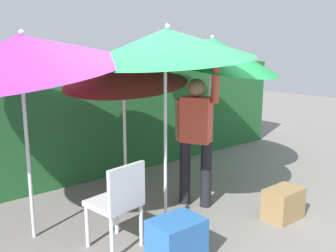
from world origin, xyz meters
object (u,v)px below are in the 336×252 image
at_px(cooler_box, 177,242).
at_px(person_vendor, 196,133).
at_px(chair_plastic, 118,200).
at_px(umbrella_yellow, 21,54).
at_px(crate_cardboard, 283,204).
at_px(umbrella_rainbow, 125,73).
at_px(umbrella_orange, 166,45).
at_px(umbrella_navy, 211,51).

bearing_deg(cooler_box, person_vendor, 39.26).
bearing_deg(chair_plastic, umbrella_yellow, 127.42).
bearing_deg(crate_cardboard, umbrella_rainbow, 126.91).
bearing_deg(umbrella_orange, umbrella_yellow, 153.32).
xyz_separation_m(umbrella_rainbow, chair_plastic, (-0.68, -0.89, -1.16)).
bearing_deg(cooler_box, umbrella_yellow, 122.52).
xyz_separation_m(umbrella_rainbow, cooler_box, (-0.42, -1.45, -1.45)).
distance_m(umbrella_yellow, chair_plastic, 1.68).
bearing_deg(cooler_box, umbrella_navy, 36.87).
height_order(umbrella_navy, cooler_box, umbrella_navy).
bearing_deg(chair_plastic, umbrella_orange, 8.94).
bearing_deg(crate_cardboard, person_vendor, 118.30).
distance_m(umbrella_orange, umbrella_yellow, 1.42).
xyz_separation_m(umbrella_yellow, crate_cardboard, (2.40, -1.39, -1.72)).
xyz_separation_m(umbrella_yellow, umbrella_navy, (2.58, 0.00, 0.02)).
bearing_deg(cooler_box, crate_cardboard, -2.97).
relative_size(umbrella_rainbow, umbrella_orange, 0.87).
distance_m(umbrella_orange, umbrella_navy, 1.47).
xyz_separation_m(person_vendor, chair_plastic, (-1.32, -0.30, -0.42)).
relative_size(umbrella_orange, umbrella_navy, 0.97).
bearing_deg(person_vendor, umbrella_navy, 32.86).
relative_size(umbrella_rainbow, umbrella_yellow, 0.86).
xyz_separation_m(umbrella_orange, crate_cardboard, (1.14, -0.75, -1.81)).
xyz_separation_m(cooler_box, crate_cardboard, (1.57, -0.08, -0.03)).
bearing_deg(umbrella_navy, cooler_box, -143.13).
height_order(umbrella_rainbow, umbrella_orange, umbrella_orange).
xyz_separation_m(umbrella_yellow, chair_plastic, (0.57, -0.74, -1.39)).
distance_m(umbrella_rainbow, cooler_box, 2.09).
xyz_separation_m(person_vendor, crate_cardboard, (0.51, -0.95, -0.75)).
height_order(umbrella_orange, umbrella_yellow, umbrella_yellow).
bearing_deg(umbrella_orange, crate_cardboard, -33.44).
relative_size(umbrella_navy, cooler_box, 4.86).
distance_m(umbrella_rainbow, person_vendor, 1.14).
bearing_deg(umbrella_yellow, umbrella_rainbow, 6.61).
xyz_separation_m(umbrella_orange, chair_plastic, (-0.69, -0.11, -1.48)).
bearing_deg(person_vendor, umbrella_yellow, 166.92).
xyz_separation_m(umbrella_rainbow, umbrella_orange, (0.01, -0.78, 0.33)).
height_order(person_vendor, crate_cardboard, person_vendor).
relative_size(umbrella_rainbow, umbrella_navy, 0.84).
distance_m(umbrella_rainbow, umbrella_yellow, 1.28).
xyz_separation_m(umbrella_rainbow, person_vendor, (0.64, -0.59, -0.73)).
height_order(umbrella_yellow, cooler_box, umbrella_yellow).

